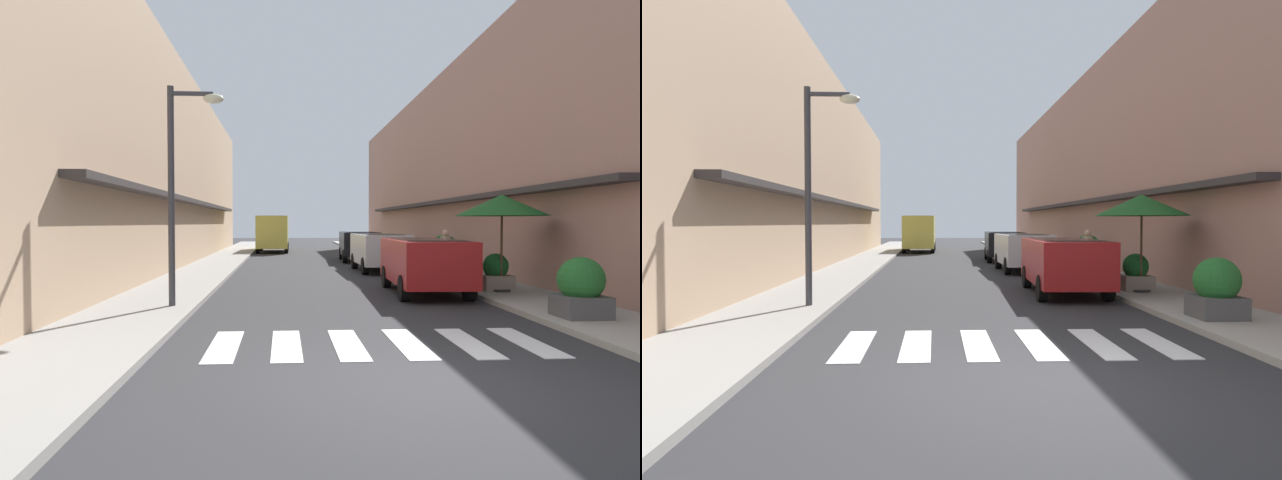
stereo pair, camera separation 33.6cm
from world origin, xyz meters
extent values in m
plane|color=#2B2B2D|center=(0.00, 17.14, 0.00)|extent=(94.26, 94.26, 0.00)
cube|color=gray|center=(-4.45, 17.14, 0.06)|extent=(2.21, 59.99, 0.12)
cube|color=#9E998E|center=(4.45, 17.14, 0.06)|extent=(2.21, 59.99, 0.12)
cube|color=tan|center=(-8.05, 18.28, 4.25)|extent=(5.00, 40.56, 8.49)
cube|color=#332D2D|center=(-5.30, 18.28, 2.80)|extent=(0.50, 28.39, 0.16)
cube|color=#A87A6B|center=(8.05, 18.28, 4.30)|extent=(5.00, 40.56, 8.59)
cube|color=#332D2D|center=(5.30, 18.28, 2.80)|extent=(0.50, 28.39, 0.16)
cube|color=silver|center=(-2.38, 2.22, 0.01)|extent=(0.45, 2.20, 0.01)
cube|color=silver|center=(-1.43, 2.22, 0.01)|extent=(0.45, 2.20, 0.01)
cube|color=silver|center=(-0.48, 2.22, 0.01)|extent=(0.45, 2.20, 0.01)
cube|color=silver|center=(0.47, 2.22, 0.01)|extent=(0.45, 2.20, 0.01)
cube|color=silver|center=(1.42, 2.22, 0.01)|extent=(0.45, 2.20, 0.01)
cube|color=silver|center=(2.38, 2.22, 0.01)|extent=(0.45, 2.20, 0.01)
cube|color=maroon|center=(2.29, 8.21, 0.89)|extent=(1.93, 4.40, 1.13)
cube|color=black|center=(2.29, 7.99, 1.19)|extent=(1.57, 2.49, 0.56)
cylinder|color=black|center=(1.55, 9.67, 0.32)|extent=(0.25, 0.65, 0.64)
cylinder|color=black|center=(3.14, 9.61, 0.32)|extent=(0.25, 0.65, 0.64)
cylinder|color=black|center=(1.44, 6.81, 0.32)|extent=(0.25, 0.65, 0.64)
cylinder|color=black|center=(3.03, 6.75, 0.32)|extent=(0.25, 0.65, 0.64)
cube|color=silver|center=(2.29, 15.01, 0.89)|extent=(1.80, 4.09, 1.13)
cube|color=black|center=(2.29, 14.81, 1.19)|extent=(1.50, 2.30, 0.56)
cylinder|color=black|center=(1.48, 16.34, 0.32)|extent=(0.23, 0.64, 0.64)
cylinder|color=black|center=(3.07, 16.37, 0.32)|extent=(0.23, 0.64, 0.64)
cylinder|color=black|center=(1.51, 13.66, 0.32)|extent=(0.23, 0.64, 0.64)
cylinder|color=black|center=(3.10, 13.68, 0.32)|extent=(0.23, 0.64, 0.64)
cube|color=black|center=(2.29, 20.85, 0.89)|extent=(1.92, 3.99, 1.13)
cube|color=black|center=(2.29, 20.66, 1.19)|extent=(1.56, 2.26, 0.56)
cylinder|color=black|center=(1.55, 22.18, 0.32)|extent=(0.25, 0.65, 0.64)
cylinder|color=black|center=(3.14, 22.11, 0.32)|extent=(0.25, 0.65, 0.64)
cylinder|color=black|center=(1.44, 19.59, 0.32)|extent=(0.25, 0.65, 0.64)
cylinder|color=black|center=(3.03, 19.53, 0.32)|extent=(0.25, 0.65, 0.64)
cube|color=#D8CC4C|center=(-2.14, 29.91, 1.34)|extent=(2.05, 5.43, 2.03)
cube|color=black|center=(-2.14, 29.64, 2.09)|extent=(1.69, 3.05, 0.56)
cylinder|color=black|center=(-3.00, 31.71, 0.32)|extent=(0.23, 0.64, 0.64)
cylinder|color=black|center=(-1.21, 31.67, 0.32)|extent=(0.23, 0.64, 0.64)
cylinder|color=black|center=(-3.07, 28.14, 0.32)|extent=(0.23, 0.64, 0.64)
cylinder|color=black|center=(-1.28, 28.11, 0.32)|extent=(0.23, 0.64, 0.64)
cylinder|color=#38383D|center=(-3.86, 5.70, 2.46)|extent=(0.14, 0.14, 4.68)
cylinder|color=#38383D|center=(-3.41, 5.70, 4.65)|extent=(0.90, 0.10, 0.10)
ellipsoid|color=beige|center=(-2.96, 5.70, 4.55)|extent=(0.44, 0.28, 0.20)
cylinder|color=#262626|center=(4.17, 7.63, 0.15)|extent=(0.48, 0.48, 0.06)
cylinder|color=#4C3823|center=(4.17, 7.63, 1.24)|extent=(0.06, 0.06, 2.23)
cone|color=#19511E|center=(4.17, 7.63, 2.35)|extent=(2.39, 2.39, 0.55)
cube|color=#4C4C4C|center=(4.12, 3.72, 0.33)|extent=(0.85, 0.85, 0.41)
sphere|color=#236628|center=(4.12, 3.72, 0.83)|extent=(0.85, 0.85, 0.85)
cube|color=gray|center=(4.15, 7.94, 0.32)|extent=(0.79, 0.79, 0.40)
sphere|color=#195623|center=(4.15, 7.94, 0.75)|extent=(0.67, 0.67, 0.67)
cube|color=gray|center=(4.70, 14.48, 0.32)|extent=(1.08, 1.08, 0.41)
sphere|color=#195623|center=(4.70, 14.48, 0.91)|extent=(1.08, 1.08, 1.08)
cylinder|color=#282B33|center=(3.93, 11.72, 0.50)|extent=(0.26, 0.26, 0.75)
cylinder|color=tan|center=(3.93, 11.72, 1.17)|extent=(0.34, 0.34, 0.59)
sphere|color=tan|center=(3.93, 11.72, 1.57)|extent=(0.20, 0.20, 0.20)
camera|label=1|loc=(-1.47, -6.19, 1.89)|focal=30.76mm
camera|label=2|loc=(-1.13, -6.21, 1.89)|focal=30.76mm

